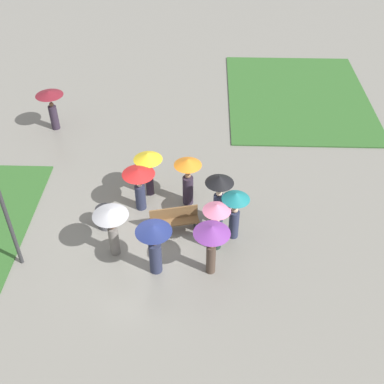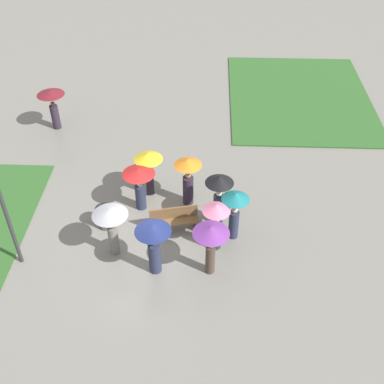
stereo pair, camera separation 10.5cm
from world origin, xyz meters
name	(u,v)px [view 1 (the left image)]	position (x,y,z in m)	size (l,w,h in m)	color
ground_plane	(138,246)	(0.00, 0.00, 0.00)	(90.00, 90.00, 0.00)	slate
lawn_patch_far	(298,96)	(6.73, 10.43, 0.03)	(6.85, 8.81, 0.06)	#2D5B26
park_bench	(174,219)	(1.17, 0.84, 0.47)	(1.71, 0.78, 0.90)	brown
trash_bin	(105,217)	(-1.22, 0.94, 0.40)	(0.61, 0.61, 0.80)	#4C4C51
crowd_person_grey	(111,221)	(-0.71, -0.30, 1.40)	(1.14, 1.14, 1.87)	slate
crowd_person_red	(139,181)	(-0.11, 1.94, 1.25)	(1.16, 1.16, 1.75)	#282D47
crowd_person_orange	(188,174)	(1.58, 2.28, 1.30)	(0.98, 0.98, 1.96)	#2D2333
crowd_person_navy	(154,240)	(0.70, -1.02, 1.36)	(1.11, 1.11, 1.95)	#282D47
crowd_person_black	(219,191)	(2.67, 1.31, 1.39)	(0.97, 0.97, 2.01)	#282D47
crowd_person_pink	(216,220)	(2.58, 0.08, 1.20)	(0.90, 0.90, 1.85)	#1E3328
crowd_person_purple	(212,237)	(2.42, -1.01, 1.52)	(1.12, 1.12, 1.95)	#47382D
crowd_person_teal	(235,207)	(3.19, 0.59, 1.32)	(0.92, 0.92, 1.90)	#282D47
crowd_person_yellow	(148,163)	(0.14, 2.75, 1.43)	(1.05, 1.05, 1.85)	#2D2333
lone_walker_far_path	(51,102)	(-4.55, 7.18, 1.35)	(1.19, 1.19, 1.86)	#2D2333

